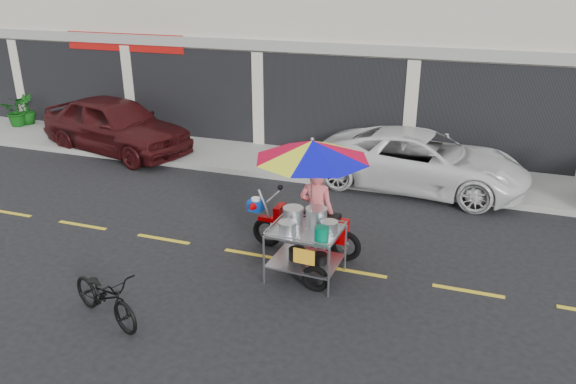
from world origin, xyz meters
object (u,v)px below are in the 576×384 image
(near_bicycle, at_px, (105,296))
(food_vendor_rig, at_px, (312,186))
(white_pickup, at_px, (422,161))
(maroon_sedan, at_px, (116,125))

(near_bicycle, bearing_deg, food_vendor_rig, -22.05)
(white_pickup, bearing_deg, maroon_sedan, 95.92)
(maroon_sedan, relative_size, food_vendor_rig, 1.90)
(near_bicycle, relative_size, food_vendor_rig, 0.63)
(white_pickup, height_order, food_vendor_rig, food_vendor_rig)
(maroon_sedan, xyz_separation_m, white_pickup, (8.95, 0.00, -0.12))
(white_pickup, xyz_separation_m, near_bicycle, (-3.93, -7.45, -0.28))
(maroon_sedan, xyz_separation_m, food_vendor_rig, (7.55, -4.80, 0.79))
(white_pickup, bearing_deg, near_bicycle, 158.11)
(food_vendor_rig, bearing_deg, near_bicycle, -131.02)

